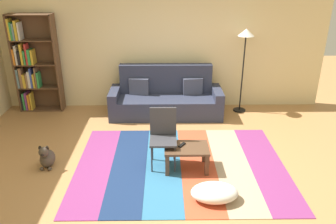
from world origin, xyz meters
The scene contains 11 objects.
ground_plane centered at (0.00, 0.00, 0.00)m, with size 14.00×14.00×0.00m, color #B27F4C.
back_wall centered at (0.00, 2.55, 1.35)m, with size 6.80×0.10×2.70m, color beige.
rug centered at (0.27, -0.01, 0.01)m, with size 3.19×2.43×0.01m.
couch centered at (0.06, 2.02, 0.34)m, with size 2.26×0.80×1.00m.
bookshelf centered at (-2.70, 2.30, 0.97)m, with size 0.90×0.28×2.00m.
coffee_table centered at (0.35, -0.08, 0.30)m, with size 0.66×0.45×0.36m.
pouf centered at (0.67, -0.84, 0.12)m, with size 0.62×0.41×0.22m, color white.
dog centered at (-1.77, 0.00, 0.16)m, with size 0.22×0.35×0.40m.
standing_lamp centered at (1.63, 2.17, 1.44)m, with size 0.32×0.32×1.73m.
tv_remote centered at (0.28, -0.03, 0.38)m, with size 0.04×0.15×0.02m, color black.
folding_chair centered at (0.00, 0.09, 0.53)m, with size 0.40×0.40×0.90m.
Camera 1 is at (0.01, -4.44, 2.81)m, focal length 35.98 mm.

